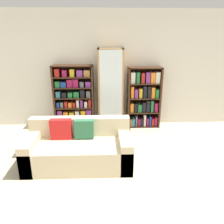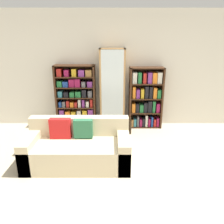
# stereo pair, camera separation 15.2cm
# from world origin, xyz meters

# --- Properties ---
(ground_plane) EXTENTS (16.00, 16.00, 0.00)m
(ground_plane) POSITION_xyz_m (0.00, 0.00, 0.00)
(ground_plane) COLOR beige
(wall_back) EXTENTS (6.47, 0.06, 2.70)m
(wall_back) POSITION_xyz_m (0.00, 2.59, 1.35)
(wall_back) COLOR silver
(wall_back) RESTS_ON ground
(couch) EXTENTS (1.76, 0.84, 0.77)m
(couch) POSITION_xyz_m (-0.49, 0.72, 0.28)
(couch) COLOR beige
(couch) RESTS_ON ground
(bookshelf_left) EXTENTS (0.93, 0.32, 1.50)m
(bookshelf_left) POSITION_xyz_m (-0.75, 2.38, 0.73)
(bookshelf_left) COLOR #3D2314
(bookshelf_left) RESTS_ON ground
(display_cabinet) EXTENTS (0.58, 0.36, 1.87)m
(display_cabinet) POSITION_xyz_m (0.11, 2.37, 0.93)
(display_cabinet) COLOR #AD7F4C
(display_cabinet) RESTS_ON ground
(bookshelf_right) EXTENTS (0.79, 0.32, 1.45)m
(bookshelf_right) POSITION_xyz_m (0.91, 2.38, 0.71)
(bookshelf_right) COLOR #3D2314
(bookshelf_right) RESTS_ON ground
(wine_bottle) EXTENTS (0.08, 0.08, 0.39)m
(wine_bottle) POSITION_xyz_m (0.50, 1.92, 0.16)
(wine_bottle) COLOR black
(wine_bottle) RESTS_ON ground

